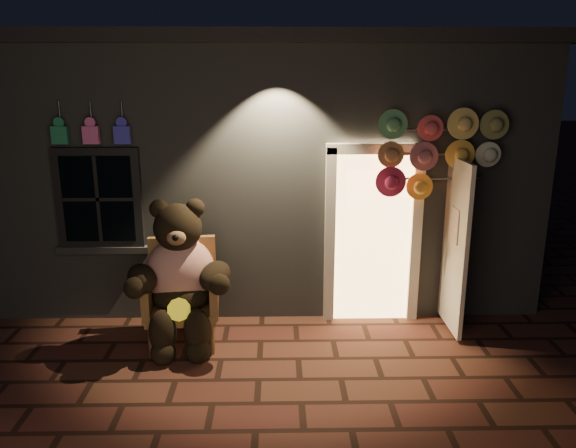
{
  "coord_description": "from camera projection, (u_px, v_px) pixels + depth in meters",
  "views": [
    {
      "loc": [
        0.2,
        -5.03,
        3.0
      ],
      "look_at": [
        0.32,
        1.0,
        1.35
      ],
      "focal_mm": 35.0,
      "sensor_mm": 36.0,
      "label": 1
    }
  ],
  "objects": [
    {
      "name": "hat_rack",
      "position": [
        436.0,
        152.0,
        6.35
      ],
      "size": [
        1.45,
        0.22,
        2.57
      ],
      "color": "#59595E",
      "rests_on": "ground"
    },
    {
      "name": "shop_building",
      "position": [
        265.0,
        152.0,
        9.03
      ],
      "size": [
        7.3,
        5.95,
        3.51
      ],
      "color": "slate",
      "rests_on": "ground"
    },
    {
      "name": "ground",
      "position": [
        258.0,
        380.0,
        5.64
      ],
      "size": [
        60.0,
        60.0,
        0.0
      ],
      "primitive_type": "plane",
      "color": "#4F2B1E",
      "rests_on": "ground"
    },
    {
      "name": "wicker_armchair",
      "position": [
        182.0,
        292.0,
        6.35
      ],
      "size": [
        0.86,
        0.79,
        1.16
      ],
      "rotation": [
        0.0,
        0.0,
        0.09
      ],
      "color": "olive",
      "rests_on": "ground"
    },
    {
      "name": "teddy_bear",
      "position": [
        180.0,
        277.0,
        6.14
      ],
      "size": [
        1.23,
        0.99,
        1.69
      ],
      "rotation": [
        0.0,
        0.0,
        0.09
      ],
      "color": "red",
      "rests_on": "ground"
    }
  ]
}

